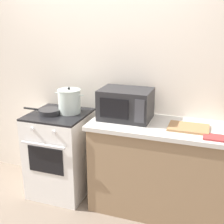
# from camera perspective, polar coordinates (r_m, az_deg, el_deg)

# --- Properties ---
(back_wall) EXTENTS (4.40, 0.10, 2.50)m
(back_wall) POSITION_cam_1_polar(r_m,az_deg,el_deg) (3.15, 3.15, 6.20)
(back_wall) COLOR silver
(back_wall) RESTS_ON ground_plane
(lower_cabinet_right) EXTENTS (1.64, 0.56, 0.88)m
(lower_cabinet_right) POSITION_cam_1_polar(r_m,az_deg,el_deg) (3.00, 12.23, -11.42)
(lower_cabinet_right) COLOR #8C7051
(lower_cabinet_right) RESTS_ON ground_plane
(countertop_right) EXTENTS (1.70, 0.60, 0.04)m
(countertop_right) POSITION_cam_1_polar(r_m,az_deg,el_deg) (2.80, 12.85, -3.19)
(countertop_right) COLOR beige
(countertop_right) RESTS_ON lower_cabinet_right
(stove) EXTENTS (0.60, 0.64, 0.92)m
(stove) POSITION_cam_1_polar(r_m,az_deg,el_deg) (3.32, -9.88, -7.84)
(stove) COLOR white
(stove) RESTS_ON ground_plane
(stock_pot) EXTENTS (0.32, 0.24, 0.28)m
(stock_pot) POSITION_cam_1_polar(r_m,az_deg,el_deg) (3.12, -8.22, 2.08)
(stock_pot) COLOR silver
(stock_pot) RESTS_ON stove
(frying_pan) EXTENTS (0.42, 0.22, 0.05)m
(frying_pan) POSITION_cam_1_polar(r_m,az_deg,el_deg) (3.15, -12.07, 0.09)
(frying_pan) COLOR #28282B
(frying_pan) RESTS_ON stove
(microwave) EXTENTS (0.50, 0.37, 0.30)m
(microwave) POSITION_cam_1_polar(r_m,az_deg,el_deg) (2.90, 2.67, 1.53)
(microwave) COLOR #232326
(microwave) RESTS_ON countertop_right
(cutting_board) EXTENTS (0.36, 0.26, 0.02)m
(cutting_board) POSITION_cam_1_polar(r_m,az_deg,el_deg) (2.77, 14.55, -2.93)
(cutting_board) COLOR #997047
(cutting_board) RESTS_ON countertop_right
(oven_mitt) EXTENTS (0.18, 0.14, 0.02)m
(oven_mitt) POSITION_cam_1_polar(r_m,az_deg,el_deg) (2.62, 19.13, -4.67)
(oven_mitt) COLOR #993333
(oven_mitt) RESTS_ON countertop_right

